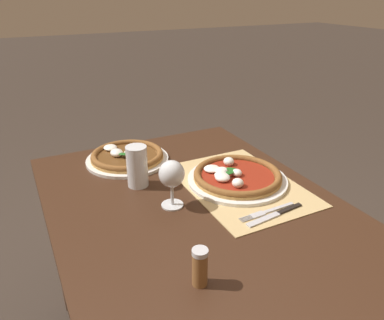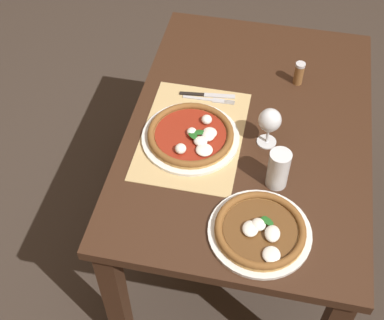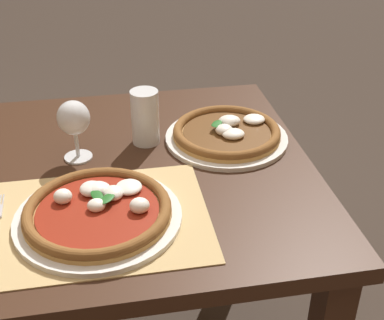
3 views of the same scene
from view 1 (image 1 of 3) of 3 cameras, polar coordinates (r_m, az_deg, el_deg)
The scene contains 9 objects.
dining_table at distance 1.22m, azimuth 1.55°, elevation -11.99°, with size 1.28×0.88×0.74m.
paper_placemat at distance 1.32m, azimuth 7.32°, elevation -3.71°, with size 0.51×0.36×0.00m, color tan.
pizza_near at distance 1.32m, azimuth 6.78°, elevation -2.48°, with size 0.35×0.35×0.05m.
pizza_far at distance 1.50m, azimuth -9.87°, elevation 0.57°, with size 0.32×0.32×0.05m.
wine_glass at distance 1.14m, azimuth -3.12°, elevation -2.42°, with size 0.08×0.08×0.16m.
pint_glass at distance 1.29m, azimuth -8.35°, elevation -1.08°, with size 0.07×0.07×0.15m.
fork at distance 1.17m, azimuth 11.37°, elevation -7.72°, with size 0.02×0.20×0.00m.
knife at distance 1.16m, azimuth 12.54°, elevation -8.14°, with size 0.04×0.22×0.01m.
pepper_shaker at distance 0.88m, azimuth 1.21°, elevation -15.98°, with size 0.04×0.04×0.10m.
Camera 1 is at (-0.86, 0.47, 1.37)m, focal length 35.00 mm.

